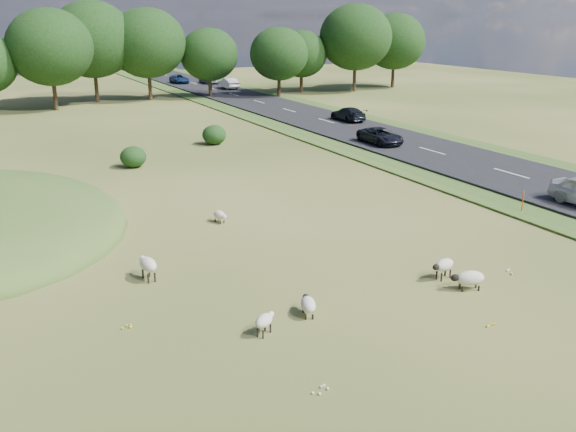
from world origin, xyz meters
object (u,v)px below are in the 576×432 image
Objects in this scene: car_2 at (229,83)px; sheep_1 at (148,264)px; sheep_3 at (308,304)px; car_5 at (348,114)px; sheep_4 at (264,320)px; car_0 at (380,136)px; car_3 at (179,79)px; sheep_2 at (444,265)px; sheep_5 at (469,278)px; marker_post at (523,202)px; car_1 at (209,79)px; sheep_0 at (220,215)px.

sheep_1 is at bearing 65.97° from car_2.
sheep_1 is 0.30× the size of car_2.
sheep_3 is 41.80m from car_5.
sheep_4 is 43.38m from car_5.
car_0 is at bearing -57.45° from sheep_1.
sheep_3 is at bearing -104.01° from car_3.
sheep_2 is 0.27× the size of car_3.
sheep_4 is at bearing 18.13° from sheep_5.
car_1 reaches higher than marker_post.
car_2 is at bearing 34.57° from sheep_4.
sheep_4 is at bearing -5.95° from sheep_2.
sheep_0 is 0.89× the size of sheep_3.
sheep_2 is 67.97m from car_2.
sheep_1 reaches higher than sheep_3.
sheep_2 reaches higher than sheep_5.
sheep_5 is at bearing 14.84° from sheep_0.
sheep_5 is at bearing -77.84° from sheep_3.
car_3 is (0.00, 53.03, -0.00)m from car_0.
marker_post is at bearing 84.02° from car_1.
sheep_1 is 11.58m from sheep_2.
car_3 reaches higher than sheep_5.
car_2 is (27.11, 60.82, 0.33)m from sheep_1.
sheep_1 reaches higher than sheep_0.
sheep_2 is at bearing 77.28° from car_1.
marker_post is 18.77m from sheep_4.
car_2 is (24.90, 66.97, 0.47)m from sheep_4.
car_3 is at bearing 39.73° from sheep_4.
car_1 is at bearing -83.00° from sheep_5.
marker_post is 1.00× the size of sheep_2.
car_0 is at bearing 85.71° from car_1.
sheep_0 is at bearing 68.24° from car_2.
car_2 reaches higher than sheep_5.
sheep_4 is at bearing 126.60° from sheep_3.
car_2 is at bearing -29.61° from sheep_1.
marker_post is 0.27× the size of car_3.
car_1 reaches higher than car_5.
sheep_4 is (-1.92, -0.60, 0.08)m from sheep_3.
marker_post is 11.33m from sheep_5.
car_1 is at bearing -31.90° from car_3.
car_5 is at bearing 90.00° from car_2.
sheep_4 is 0.22× the size of car_3.
sheep_4 is 8.38m from sheep_5.
car_0 is (21.10, 24.44, 0.36)m from sheep_4.
car_5 is (0.00, -31.45, -0.08)m from car_2.
sheep_5 is (0.18, -1.27, -0.10)m from sheep_2.
sheep_4 is at bearing -130.80° from car_0.
car_1 reaches higher than sheep_3.
sheep_4 is 0.22× the size of car_0.
marker_post reaches higher than sheep_0.
sheep_4 is at bearing 69.60° from car_2.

